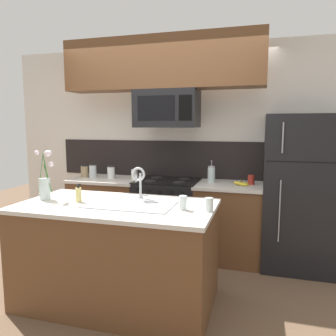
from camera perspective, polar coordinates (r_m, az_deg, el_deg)
ground_plane at (r=3.50m, az=-4.38°, el=-19.65°), size 10.00×10.00×0.00m
rear_partition at (r=4.28m, az=5.20°, el=3.50°), size 5.20×0.10×2.60m
splash_band at (r=4.31m, az=1.11°, el=1.55°), size 3.24×0.01×0.48m
back_counter_left at (r=4.42m, az=-10.36°, el=-7.58°), size 0.90×0.65×0.91m
back_counter_right at (r=4.00m, az=10.52°, el=-9.19°), size 0.78×0.65×0.91m
stove_range at (r=4.13m, az=-0.07°, el=-8.44°), size 0.76×0.64×0.93m
microwave at (r=3.96m, az=-0.16°, el=10.26°), size 0.74×0.40×0.44m
upper_cabinet_band at (r=4.00m, az=-1.13°, el=17.73°), size 2.38×0.34×0.60m
refrigerator at (r=3.94m, az=22.36°, el=-3.93°), size 0.85×0.74×1.71m
storage_jar_tall at (r=4.48m, az=-14.31°, el=-0.50°), size 0.10×0.10×0.16m
storage_jar_medium at (r=4.41m, az=-12.96°, el=-0.47°), size 0.09×0.09×0.18m
storage_jar_short at (r=4.29m, az=-9.89°, el=-0.69°), size 0.10×0.10×0.17m
storage_jar_squat at (r=4.14m, az=-5.87°, el=-1.15°), size 0.08×0.08×0.13m
banana_bunch at (r=3.82m, az=12.62°, el=-2.69°), size 0.19×0.12×0.08m
french_press at (r=3.96m, az=7.56°, el=-1.08°), size 0.09×0.09×0.27m
coffee_tin at (r=3.92m, az=14.27°, el=-2.00°), size 0.08×0.08×0.11m
island_counter at (r=3.06m, az=-8.84°, el=-14.50°), size 1.72×0.92×0.91m
kitchen_sink at (r=2.88m, az=-6.62°, el=-7.73°), size 0.76×0.44×0.16m
sink_faucet at (r=3.02m, az=-5.10°, el=-1.82°), size 0.14×0.14×0.31m
dish_soap_bottle at (r=3.05m, az=-15.31°, el=-4.45°), size 0.06×0.05×0.16m
drinking_glass at (r=2.68m, az=2.61°, el=-6.07°), size 0.06×0.06×0.12m
spare_glass at (r=2.65m, az=7.15°, el=-6.34°), size 0.07×0.07×0.11m
flower_vase at (r=3.23m, az=-20.61°, el=-2.77°), size 0.21×0.15×0.46m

